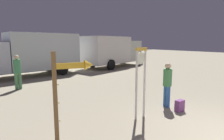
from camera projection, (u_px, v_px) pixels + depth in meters
standing_clock at (141, 76)px, 5.89m from camera, size 0.45×0.11×2.27m
arrow_sign at (69, 83)px, 4.47m from camera, size 0.99×0.42×2.22m
person_near_clock at (167, 83)px, 6.99m from camera, size 0.32×0.32×1.67m
backpack at (179, 106)px, 6.61m from camera, size 0.33×0.23×0.41m
person_distant at (17, 70)px, 9.57m from camera, size 0.34×0.34×1.78m
box_truck_near at (33, 53)px, 13.39m from camera, size 7.26×3.27×3.05m
box_truck_far at (113, 50)px, 18.13m from camera, size 7.27×4.09×2.91m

